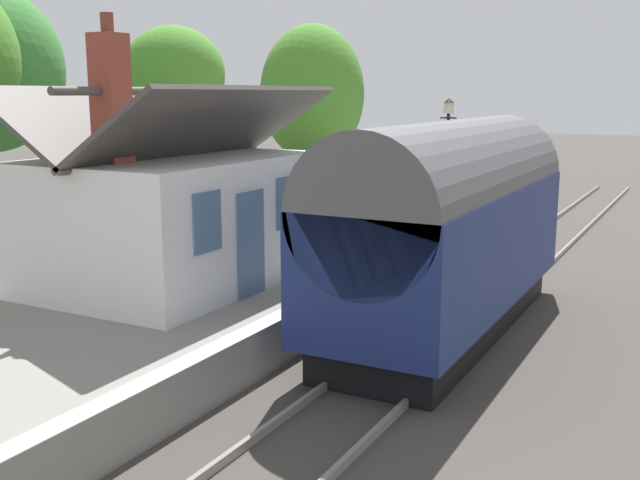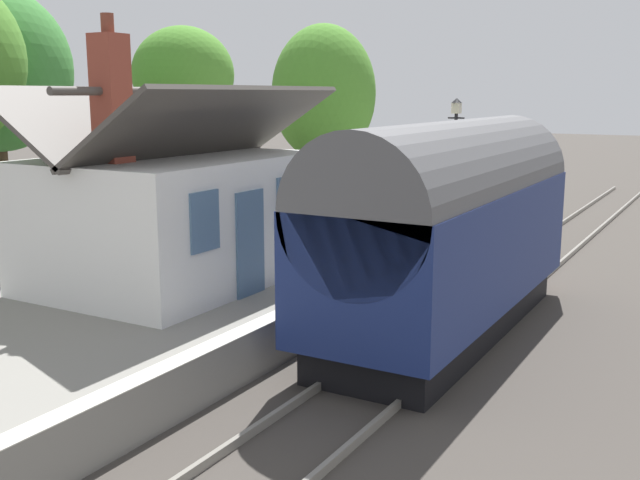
# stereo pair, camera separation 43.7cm
# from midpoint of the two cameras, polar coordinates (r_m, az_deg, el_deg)

# --- Properties ---
(ground_plane) EXTENTS (160.00, 160.00, 0.00)m
(ground_plane) POSITION_cam_midpoint_polar(r_m,az_deg,el_deg) (16.68, 6.53, -5.82)
(ground_plane) COLOR #423D38
(platform) EXTENTS (32.00, 6.08, 0.87)m
(platform) POSITION_cam_midpoint_polar(r_m,az_deg,el_deg) (18.37, -5.24, -2.80)
(platform) COLOR gray
(platform) RESTS_ON ground
(platform_edge_coping) EXTENTS (32.00, 0.36, 0.02)m
(platform_edge_coping) POSITION_cam_midpoint_polar(r_m,az_deg,el_deg) (16.90, 2.87, -2.44)
(platform_edge_coping) COLOR beige
(platform_edge_coping) RESTS_ON platform
(rail_near) EXTENTS (52.00, 0.08, 0.14)m
(rail_near) POSITION_cam_midpoint_polar(r_m,az_deg,el_deg) (16.17, 11.90, -6.29)
(rail_near) COLOR gray
(rail_near) RESTS_ON ground
(rail_far) EXTENTS (52.00, 0.08, 0.14)m
(rail_far) POSITION_cam_midpoint_polar(r_m,az_deg,el_deg) (16.60, 7.11, -5.67)
(rail_far) COLOR gray
(rail_far) RESTS_ON ground
(train) EXTENTS (8.73, 2.73, 4.32)m
(train) POSITION_cam_midpoint_polar(r_m,az_deg,el_deg) (15.25, 8.90, 1.06)
(train) COLOR black
(train) RESTS_ON ground
(station_building) EXTENTS (6.21, 4.43, 5.42)m
(station_building) POSITION_cam_midpoint_polar(r_m,az_deg,el_deg) (16.18, -11.90, 2.00)
(station_building) COLOR white
(station_building) RESTS_ON platform
(bench_by_lamp) EXTENTS (1.42, 0.49, 0.88)m
(bench_by_lamp) POSITION_cam_midpoint_polar(r_m,az_deg,el_deg) (22.37, 3.80, 2.11)
(bench_by_lamp) COLOR brown
(bench_by_lamp) RESTS_ON platform
(bench_mid_platform) EXTENTS (1.41, 0.48, 0.88)m
(bench_mid_platform) POSITION_cam_midpoint_polar(r_m,az_deg,el_deg) (25.57, 7.14, 3.18)
(bench_mid_platform) COLOR brown
(bench_mid_platform) RESTS_ON platform
(bench_platform_end) EXTENTS (1.41, 0.45, 0.88)m
(bench_platform_end) POSITION_cam_midpoint_polar(r_m,az_deg,el_deg) (20.34, 0.76, 1.23)
(bench_platform_end) COLOR brown
(bench_platform_end) RESTS_ON platform
(planter_bench_left) EXTENTS (0.61, 0.61, 0.87)m
(planter_bench_left) POSITION_cam_midpoint_polar(r_m,az_deg,el_deg) (20.08, -2.81, 1.08)
(planter_bench_left) COLOR #9E5138
(planter_bench_left) RESTS_ON platform
(planter_under_sign) EXTENTS (0.43, 0.43, 0.75)m
(planter_under_sign) POSITION_cam_midpoint_polar(r_m,az_deg,el_deg) (24.83, 4.45, 2.83)
(planter_under_sign) COLOR #9E5138
(planter_under_sign) RESTS_ON platform
(planter_edge_far) EXTENTS (1.10, 0.32, 0.64)m
(planter_edge_far) POSITION_cam_midpoint_polar(r_m,az_deg,el_deg) (25.31, -0.04, 2.80)
(planter_edge_far) COLOR gray
(planter_edge_far) RESTS_ON platform
(planter_bench_right) EXTENTS (0.46, 0.46, 0.76)m
(planter_bench_right) POSITION_cam_midpoint_polar(r_m,az_deg,el_deg) (28.96, 5.23, 3.98)
(planter_bench_right) COLOR black
(planter_bench_right) RESTS_ON platform
(planter_edge_near) EXTENTS (0.84, 0.32, 0.59)m
(planter_edge_near) POSITION_cam_midpoint_polar(r_m,az_deg,el_deg) (26.40, 3.70, 3.07)
(planter_edge_near) COLOR #9E5138
(planter_edge_near) RESTS_ON platform
(lamp_post_platform) EXTENTS (0.32, 0.50, 3.83)m
(lamp_post_platform) POSITION_cam_midpoint_polar(r_m,az_deg,el_deg) (22.82, 9.16, 7.70)
(lamp_post_platform) COLOR black
(lamp_post_platform) RESTS_ON platform
(station_sign_board) EXTENTS (0.96, 0.06, 1.57)m
(station_sign_board) POSITION_cam_midpoint_polar(r_m,az_deg,el_deg) (24.53, 9.67, 4.45)
(station_sign_board) COLOR black
(station_sign_board) RESTS_ON platform
(tree_behind_building) EXTENTS (3.14, 3.42, 6.99)m
(tree_behind_building) POSITION_cam_midpoint_polar(r_m,az_deg,el_deg) (25.23, -11.60, 12.14)
(tree_behind_building) COLOR #4C3828
(tree_behind_building) RESTS_ON ground
(tree_distant) EXTENTS (4.57, 4.24, 7.66)m
(tree_distant) POSITION_cam_midpoint_polar(r_m,az_deg,el_deg) (31.58, -0.98, 11.10)
(tree_distant) COLOR #4C3828
(tree_distant) RESTS_ON ground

